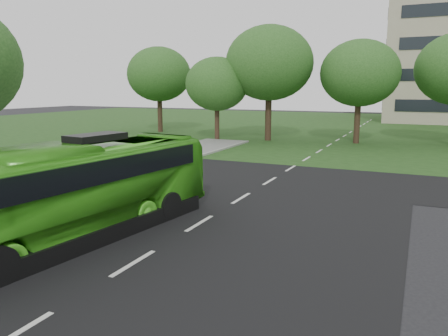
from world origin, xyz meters
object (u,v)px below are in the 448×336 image
(tree_park_a, at_px, (217,84))
(tree_park_b, at_px, (269,63))
(tree_park_c, at_px, (360,73))
(tree_park_f, at_px, (159,74))
(bus, at_px, (72,192))

(tree_park_a, bearing_deg, tree_park_b, 24.89)
(tree_park_a, relative_size, tree_park_c, 0.85)
(tree_park_b, xyz_separation_m, tree_park_c, (7.81, 1.11, -0.96))
(tree_park_a, height_order, tree_park_f, tree_park_f)
(tree_park_c, bearing_deg, tree_park_f, 176.00)
(tree_park_b, distance_m, bus, 28.83)
(tree_park_b, relative_size, tree_park_f, 1.13)
(tree_park_a, distance_m, tree_park_c, 12.54)
(tree_park_b, bearing_deg, tree_park_f, 169.06)
(tree_park_a, bearing_deg, tree_park_c, 14.40)
(tree_park_b, bearing_deg, tree_park_c, 8.12)
(tree_park_c, distance_m, bus, 30.02)
(tree_park_c, bearing_deg, bus, -99.56)
(tree_park_a, height_order, bus, tree_park_a)
(tree_park_a, xyz_separation_m, bus, (7.18, -26.16, -3.61))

